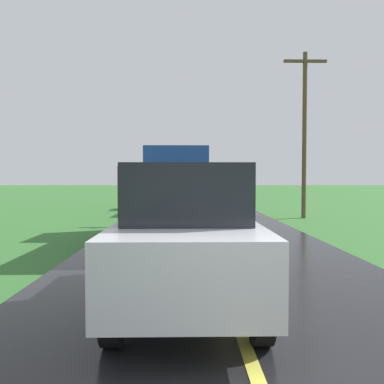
% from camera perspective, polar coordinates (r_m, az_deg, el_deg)
% --- Properties ---
extents(banana_truck_near, '(2.38, 5.82, 2.80)m').
position_cam_1_polar(banana_truck_near, '(11.77, -2.50, 0.30)').
color(banana_truck_near, '#2D2D30').
rests_on(banana_truck_near, road_surface).
extents(banana_truck_far, '(2.38, 5.81, 2.80)m').
position_cam_1_polar(banana_truck_far, '(22.05, -0.91, 1.15)').
color(banana_truck_far, '#2D2D30').
rests_on(banana_truck_far, road_surface).
extents(utility_pole_roadside, '(1.96, 0.20, 7.56)m').
position_cam_1_polar(utility_pole_roadside, '(18.10, 16.76, 9.11)').
color(utility_pole_roadside, brown).
rests_on(utility_pole_roadside, ground).
extents(following_car, '(1.74, 4.10, 1.92)m').
position_cam_1_polar(following_car, '(5.14, -0.82, -6.37)').
color(following_car, '#B7BABF').
rests_on(following_car, road_surface).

